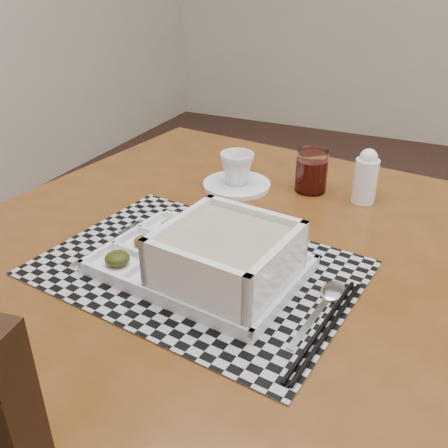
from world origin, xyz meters
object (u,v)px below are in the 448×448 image
at_px(serving_tray, 218,262).
at_px(creamer_bottle, 366,177).
at_px(cup, 237,168).
at_px(juice_glass, 311,172).
at_px(dining_table, 236,279).

height_order(serving_tray, creamer_bottle, creamer_bottle).
xyz_separation_m(cup, juice_glass, (0.15, 0.05, -0.00)).
distance_m(serving_tray, creamer_bottle, 0.42).
distance_m(dining_table, creamer_bottle, 0.35).
bearing_deg(juice_glass, dining_table, -101.03).
relative_size(serving_tray, creamer_bottle, 3.00).
distance_m(dining_table, cup, 0.28).
bearing_deg(creamer_bottle, cup, -170.85).
xyz_separation_m(cup, creamer_bottle, (0.27, 0.04, 0.01)).
relative_size(dining_table, creamer_bottle, 9.73).
bearing_deg(serving_tray, juice_glass, 86.01).
height_order(serving_tray, juice_glass, serving_tray).
height_order(dining_table, serving_tray, serving_tray).
bearing_deg(juice_glass, creamer_bottle, -3.86).
height_order(dining_table, juice_glass, juice_glass).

